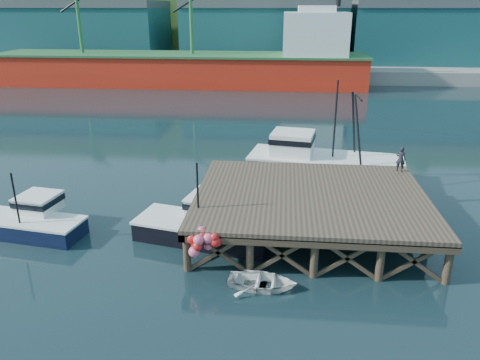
# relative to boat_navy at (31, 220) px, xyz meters

# --- Properties ---
(ground) EXTENTS (300.00, 300.00, 0.00)m
(ground) POSITION_rel_boat_navy_xyz_m (9.17, 1.76, -0.74)
(ground) COLOR black
(ground) RESTS_ON ground
(wharf) EXTENTS (12.00, 10.00, 2.62)m
(wharf) POSITION_rel_boat_navy_xyz_m (14.67, 1.57, 1.20)
(wharf) COLOR brown
(wharf) RESTS_ON ground
(far_quay) EXTENTS (160.00, 40.00, 2.00)m
(far_quay) POSITION_rel_boat_navy_xyz_m (9.17, 71.76, 0.26)
(far_quay) COLOR gray
(far_quay) RESTS_ON ground
(warehouse_left) EXTENTS (32.00, 16.00, 9.00)m
(warehouse_left) POSITION_rel_boat_navy_xyz_m (-25.83, 66.76, 5.76)
(warehouse_left) COLOR #174A4C
(warehouse_left) RESTS_ON far_quay
(warehouse_mid) EXTENTS (28.00, 16.00, 9.00)m
(warehouse_mid) POSITION_rel_boat_navy_xyz_m (9.17, 66.76, 5.76)
(warehouse_mid) COLOR #174A4C
(warehouse_mid) RESTS_ON far_quay
(warehouse_right) EXTENTS (30.00, 16.00, 9.00)m
(warehouse_right) POSITION_rel_boat_navy_xyz_m (39.17, 66.76, 5.76)
(warehouse_right) COLOR #174A4C
(warehouse_right) RESTS_ON far_quay
(cargo_ship) EXTENTS (55.50, 10.00, 13.75)m
(cargo_ship) POSITION_rel_boat_navy_xyz_m (0.70, 49.76, 2.57)
(cargo_ship) COLOR red
(cargo_ship) RESTS_ON ground
(hillside) EXTENTS (220.00, 50.00, 22.00)m
(hillside) POSITION_rel_boat_navy_xyz_m (9.17, 101.76, 10.26)
(hillside) COLOR #2D511E
(hillside) RESTS_ON ground
(boat_navy) EXTENTS (6.13, 3.64, 3.68)m
(boat_navy) POSITION_rel_boat_navy_xyz_m (0.00, 0.00, 0.00)
(boat_navy) COLOR black
(boat_navy) RESTS_ON ground
(boat_black) EXTENTS (7.54, 6.25, 4.41)m
(boat_black) POSITION_rel_boat_navy_xyz_m (9.33, 0.35, 0.07)
(boat_black) COLOR black
(boat_black) RESTS_ON ground
(trawler) EXTENTS (10.78, 5.35, 6.91)m
(trawler) POSITION_rel_boat_navy_xyz_m (15.81, 9.45, 0.68)
(trawler) COLOR #F0E99B
(trawler) RESTS_ON ground
(dinghy) EXTENTS (3.15, 2.38, 0.62)m
(dinghy) POSITION_rel_boat_navy_xyz_m (12.44, -4.04, -0.43)
(dinghy) COLOR white
(dinghy) RESTS_ON ground
(dockworker) EXTENTS (0.65, 0.54, 1.51)m
(dockworker) POSITION_rel_boat_navy_xyz_m (20.07, 5.78, 2.14)
(dockworker) COLOR black
(dockworker) RESTS_ON wharf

